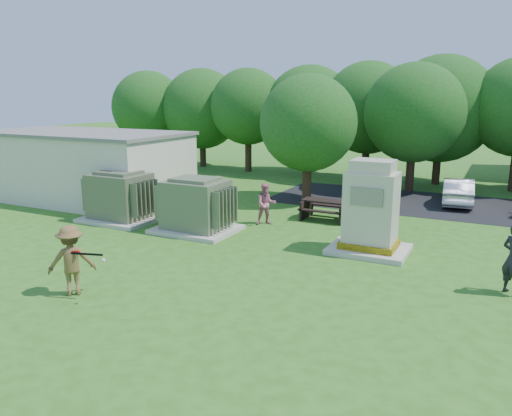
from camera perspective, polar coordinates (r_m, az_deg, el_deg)
The scene contains 14 objects.
ground at distance 14.21m, azimuth -7.33°, elevation -8.37°, with size 120.00×120.00×0.00m, color #2D6619.
service_building at distance 25.99m, azimuth -19.12°, elevation 4.41°, with size 10.00×5.00×3.20m, color beige.
service_building_roof at distance 25.82m, azimuth -19.39°, elevation 8.09°, with size 10.20×5.20×0.15m, color slate.
parking_strip at distance 24.97m, azimuth 24.91°, elevation -0.14°, with size 20.00×6.00×0.01m, color #232326.
transformer_left at distance 21.24m, azimuth -15.25°, elevation 1.16°, with size 3.00×2.40×2.07m.
transformer_right at distance 19.01m, azimuth -6.89°, elevation 0.18°, with size 3.00×2.40×2.07m.
generator_cabinet at distance 16.73m, azimuth 12.98°, elevation -0.51°, with size 2.52×2.06×3.07m.
picnic_table at distance 20.91m, azimuth 7.96°, elevation 0.05°, with size 1.94×1.46×0.83m.
batter at distance 13.82m, azimuth -20.35°, elevation -5.63°, with size 1.20×0.69×1.86m, color brown.
person_at_picnic at distance 19.91m, azimuth 1.16°, elevation 0.45°, with size 0.81×0.63×1.67m, color #C36781.
car_white at distance 25.24m, azimuth 13.83°, elevation 2.38°, with size 1.60×3.97×1.35m, color white.
car_silver_a at distance 25.46m, azimuth 22.10°, elevation 1.78°, with size 1.32×3.79×1.25m, color #BCBCC2.
batting_equipment at distance 13.21m, azimuth -18.74°, elevation -5.07°, with size 1.21×0.30×0.10m.
tree_row at distance 30.00m, azimuth 15.87°, elevation 10.59°, with size 41.30×13.30×7.30m.
Camera 1 is at (7.49, -10.93, 5.14)m, focal length 35.00 mm.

